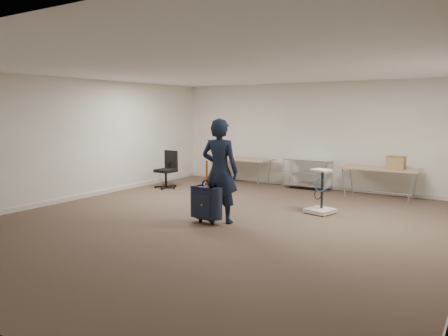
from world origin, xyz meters
The scene contains 10 objects.
ground centered at (0.00, 0.00, 0.00)m, with size 9.00×9.00×0.00m, color #4D3D2F.
room_shell centered at (0.00, 1.38, 0.05)m, with size 8.00×9.00×9.00m.
folding_table_left centered at (-1.90, 3.95, 0.68)m, with size 1.80×0.75×0.73m.
folding_table_right centered at (1.90, 3.95, 0.68)m, with size 1.80×0.75×0.73m.
wire_shelf centered at (0.00, 4.20, 0.44)m, with size 1.22×0.47×0.80m.
person centered at (-0.04, 0.05, 0.96)m, with size 0.70×0.46×1.93m, color black.
suitcase centered at (-0.19, -0.18, 0.40)m, with size 0.43×0.25×1.16m.
office_chair centered at (-3.22, 2.31, 0.30)m, with size 0.60×0.60×1.00m.
equipment_cart centered at (1.28, 1.73, 0.24)m, with size 0.60×0.60×0.90m.
cardboard_box centered at (2.25, 3.95, 0.88)m, with size 0.39×0.29×0.29m, color #9A6E47.
Camera 1 is at (4.32, -6.57, 2.06)m, focal length 35.00 mm.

